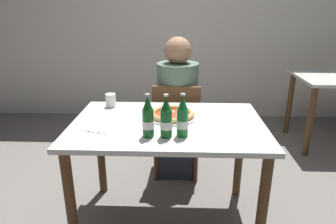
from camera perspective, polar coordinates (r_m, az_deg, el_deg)
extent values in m
plane|color=slate|center=(2.27, -0.05, -19.86)|extent=(8.00, 8.00, 0.00)
cube|color=silver|center=(3.95, 1.23, 17.66)|extent=(7.00, 0.10, 2.60)
cube|color=silver|center=(1.88, -0.06, -2.37)|extent=(1.20, 0.80, 0.03)
cylinder|color=brown|center=(1.88, -17.97, -16.70)|extent=(0.06, 0.06, 0.72)
cylinder|color=brown|center=(1.84, 17.44, -17.52)|extent=(0.06, 0.06, 0.72)
cylinder|color=brown|center=(2.43, -12.69, -7.32)|extent=(0.06, 0.06, 0.72)
cylinder|color=brown|center=(2.40, 13.40, -7.74)|extent=(0.06, 0.06, 0.72)
cube|color=brown|center=(2.63, 1.74, -2.97)|extent=(0.42, 0.42, 0.04)
cube|color=brown|center=(2.38, 1.57, 0.25)|extent=(0.38, 0.05, 0.40)
cylinder|color=brown|center=(2.87, 5.28, -5.89)|extent=(0.04, 0.04, 0.41)
cylinder|color=brown|center=(2.89, -1.51, -5.68)|extent=(0.04, 0.04, 0.41)
cylinder|color=brown|center=(2.57, 5.32, -9.17)|extent=(0.04, 0.04, 0.41)
cylinder|color=brown|center=(2.59, -2.32, -8.90)|extent=(0.04, 0.04, 0.41)
cube|color=#2D3342|center=(2.70, 1.69, -7.15)|extent=(0.32, 0.28, 0.45)
cylinder|color=slate|center=(2.51, 1.81, 3.08)|extent=(0.34, 0.34, 0.55)
sphere|color=#9E7556|center=(2.43, 1.90, 11.56)|extent=(0.22, 0.22, 0.22)
cylinder|color=brown|center=(3.25, 25.37, -1.75)|extent=(0.06, 0.06, 0.72)
cylinder|color=brown|center=(3.75, 22.10, 1.48)|extent=(0.06, 0.06, 0.72)
cylinder|color=white|center=(1.95, 0.80, -0.91)|extent=(0.31, 0.31, 0.01)
cylinder|color=#BC381E|center=(1.95, 0.80, -0.61)|extent=(0.22, 0.22, 0.01)
torus|color=tan|center=(1.94, 0.80, -0.31)|extent=(0.29, 0.29, 0.03)
sphere|color=silver|center=(1.97, -0.29, -0.31)|extent=(0.02, 0.02, 0.02)
sphere|color=silver|center=(1.93, 1.73, -0.79)|extent=(0.02, 0.02, 0.02)
sphere|color=silver|center=(1.99, 1.02, -0.14)|extent=(0.02, 0.02, 0.02)
cylinder|color=#196B2D|center=(1.66, 2.76, -2.02)|extent=(0.06, 0.06, 0.16)
cone|color=#196B2D|center=(1.62, 2.83, 1.85)|extent=(0.05, 0.05, 0.07)
cylinder|color=#B7B7BC|center=(1.61, 2.85, 3.32)|extent=(0.03, 0.03, 0.01)
cylinder|color=white|center=(1.66, 2.75, -2.27)|extent=(0.07, 0.07, 0.04)
cylinder|color=#14591E|center=(1.66, -3.80, -2.09)|extent=(0.06, 0.06, 0.16)
cone|color=#14591E|center=(1.62, -3.89, 1.78)|extent=(0.05, 0.05, 0.07)
cylinder|color=#B7B7BC|center=(1.60, -3.93, 3.26)|extent=(0.03, 0.03, 0.01)
cylinder|color=white|center=(1.66, -3.79, -2.35)|extent=(0.07, 0.07, 0.04)
cylinder|color=#14591E|center=(1.65, -0.49, -2.19)|extent=(0.06, 0.06, 0.16)
cone|color=#14591E|center=(1.61, -0.50, 1.70)|extent=(0.05, 0.05, 0.07)
cylinder|color=#B7B7BC|center=(1.59, -0.51, 3.19)|extent=(0.03, 0.03, 0.01)
cylinder|color=white|center=(1.65, -0.49, -2.45)|extent=(0.07, 0.07, 0.04)
cube|color=white|center=(1.85, -12.50, -2.75)|extent=(0.23, 0.23, 0.00)
cube|color=silver|center=(1.84, -11.91, -2.64)|extent=(0.04, 0.19, 0.00)
cube|color=silver|center=(1.85, -13.11, -2.61)|extent=(0.08, 0.16, 0.00)
cylinder|color=white|center=(2.19, -10.83, 2.19)|extent=(0.07, 0.07, 0.09)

